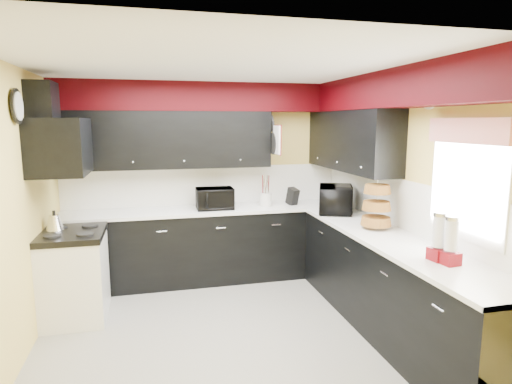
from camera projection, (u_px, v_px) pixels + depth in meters
ground at (231, 334)px, 4.12m from camera, size 3.60×3.60×0.00m
wall_back at (206, 181)px, 5.65m from camera, size 3.60×0.06×2.50m
wall_right at (404, 198)px, 4.35m from camera, size 0.06×3.60×2.50m
wall_left at (14, 217)px, 3.50m from camera, size 0.06×3.60×2.50m
ceiling at (229, 66)px, 3.72m from camera, size 3.60×3.60×0.06m
cab_back at (210, 246)px, 5.49m from camera, size 3.60×0.60×0.90m
cab_right at (390, 287)px, 4.12m from camera, size 0.60×3.00×0.90m
counter_back at (209, 210)px, 5.41m from camera, size 3.62×0.64×0.04m
counter_right at (392, 239)px, 4.04m from camera, size 0.64×3.02×0.04m
splash_back at (206, 185)px, 5.65m from camera, size 3.60×0.02×0.50m
splash_right at (403, 204)px, 4.35m from camera, size 0.02×3.60×0.50m
upper_back at (166, 140)px, 5.27m from camera, size 2.60×0.35×0.70m
upper_right at (351, 141)px, 5.08m from camera, size 0.35×1.80×0.70m
soffit_back at (206, 97)px, 5.30m from camera, size 3.60×0.36×0.35m
soffit_right at (405, 88)px, 3.96m from camera, size 0.36×3.24×0.35m
stove at (75, 277)px, 4.42m from camera, size 0.60×0.75×0.86m
cooktop at (72, 234)px, 4.35m from camera, size 0.62×0.77×0.06m
hood at (60, 147)px, 4.19m from camera, size 0.50×0.78×0.55m
hood_duct at (42, 103)px, 4.09m from camera, size 0.24×0.40×0.40m
window at (469, 181)px, 3.43m from camera, size 0.03×0.86×0.96m
valance at (467, 131)px, 3.35m from camera, size 0.04×0.88×0.20m
pan_top at (271, 123)px, 5.48m from camera, size 0.03×0.22×0.40m
pan_mid at (273, 143)px, 5.40m from camera, size 0.03×0.28×0.46m
pan_low at (268, 145)px, 5.65m from camera, size 0.03×0.24×0.42m
cut_board at (277, 140)px, 5.27m from camera, size 0.03×0.26×0.35m
baskets at (377, 206)px, 4.34m from camera, size 0.27×0.27×0.50m
clock at (17, 106)px, 3.60m from camera, size 0.03×0.30×0.30m
deco_plate at (430, 96)px, 3.84m from camera, size 0.03×0.24×0.24m
toaster_oven at (215, 198)px, 5.35m from camera, size 0.46×0.38×0.26m
microwave at (336, 199)px, 5.15m from camera, size 0.58×0.68×0.32m
utensil_crock at (266, 199)px, 5.54m from camera, size 0.21×0.21×0.17m
knife_block at (293, 197)px, 5.61m from camera, size 0.14×0.17×0.22m
kettle at (55, 222)px, 4.40m from camera, size 0.20×0.20×0.16m
dispenser_a at (439, 239)px, 3.35m from camera, size 0.14×0.14×0.35m
dispenser_b at (451, 243)px, 3.24m from camera, size 0.14×0.14×0.34m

